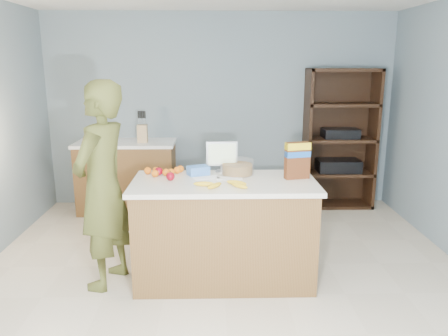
{
  "coord_description": "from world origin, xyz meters",
  "views": [
    {
      "loc": [
        -0.08,
        -3.25,
        1.88
      ],
      "look_at": [
        0.0,
        0.35,
        1.0
      ],
      "focal_mm": 35.0,
      "sensor_mm": 36.0,
      "label": 1
    }
  ],
  "objects_px": {
    "shelving_unit": "(338,141)",
    "counter_peninsula": "(224,234)",
    "person": "(103,186)",
    "tv": "(222,155)",
    "cereal_box": "(297,158)"
  },
  "relations": [
    {
      "from": "shelving_unit",
      "to": "counter_peninsula",
      "type": "bearing_deg",
      "value": -127.11
    },
    {
      "from": "person",
      "to": "tv",
      "type": "xyz_separation_m",
      "value": [
        1.0,
        0.36,
        0.19
      ]
    },
    {
      "from": "counter_peninsula",
      "to": "person",
      "type": "bearing_deg",
      "value": -177.23
    },
    {
      "from": "tv",
      "to": "cereal_box",
      "type": "xyz_separation_m",
      "value": [
        0.64,
        -0.24,
        0.02
      ]
    },
    {
      "from": "person",
      "to": "cereal_box",
      "type": "xyz_separation_m",
      "value": [
        1.64,
        0.11,
        0.21
      ]
    },
    {
      "from": "shelving_unit",
      "to": "cereal_box",
      "type": "height_order",
      "value": "shelving_unit"
    },
    {
      "from": "tv",
      "to": "cereal_box",
      "type": "height_order",
      "value": "cereal_box"
    },
    {
      "from": "counter_peninsula",
      "to": "shelving_unit",
      "type": "relative_size",
      "value": 0.87
    },
    {
      "from": "person",
      "to": "tv",
      "type": "bearing_deg",
      "value": 127.35
    },
    {
      "from": "counter_peninsula",
      "to": "cereal_box",
      "type": "height_order",
      "value": "cereal_box"
    },
    {
      "from": "person",
      "to": "cereal_box",
      "type": "relative_size",
      "value": 5.53
    },
    {
      "from": "counter_peninsula",
      "to": "person",
      "type": "xyz_separation_m",
      "value": [
        -1.01,
        -0.05,
        0.46
      ]
    },
    {
      "from": "cereal_box",
      "to": "counter_peninsula",
      "type": "bearing_deg",
      "value": -174.06
    },
    {
      "from": "shelving_unit",
      "to": "person",
      "type": "distance_m",
      "value": 3.31
    },
    {
      "from": "tv",
      "to": "counter_peninsula",
      "type": "bearing_deg",
      "value": -87.41
    }
  ]
}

